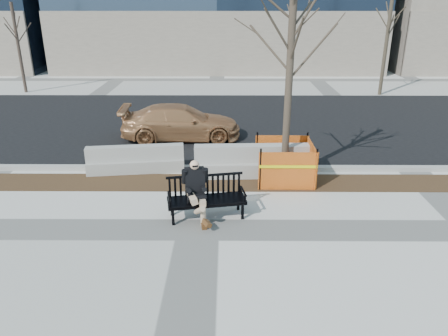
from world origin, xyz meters
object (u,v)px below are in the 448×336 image
at_px(seated_man, 196,217).
at_px(sedan, 182,139).
at_px(bench, 207,217).
at_px(jersey_barrier_left, 137,171).
at_px(jersey_barrier_right, 251,175).
at_px(tree_fence, 284,179).

distance_m(seated_man, sedan, 6.08).
relative_size(bench, jersey_barrier_left, 0.66).
bearing_deg(seated_man, bench, -11.53).
relative_size(sedan, jersey_barrier_right, 1.30).
xyz_separation_m(tree_fence, jersey_barrier_left, (-4.29, 0.56, 0.00)).
bearing_deg(seated_man, jersey_barrier_right, 50.19).
bearing_deg(jersey_barrier_left, seated_man, -62.55).
distance_m(bench, sedan, 6.13).
bearing_deg(tree_fence, sedan, 131.13).
bearing_deg(sedan, jersey_barrier_right, -148.88).
xyz_separation_m(seated_man, tree_fence, (2.33, 2.26, 0.00)).
bearing_deg(jersey_barrier_right, jersey_barrier_left, 172.83).
relative_size(seated_man, sedan, 0.32).
distance_m(tree_fence, jersey_barrier_left, 4.33).
distance_m(bench, tree_fence, 3.08).
height_order(bench, sedan, sedan).
distance_m(tree_fence, jersey_barrier_right, 0.94).
distance_m(seated_man, tree_fence, 3.24).
bearing_deg(seated_man, tree_fence, 33.74).
height_order(tree_fence, jersey_barrier_right, tree_fence).
distance_m(sedan, jersey_barrier_right, 4.21).
height_order(tree_fence, jersey_barrier_left, tree_fence).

